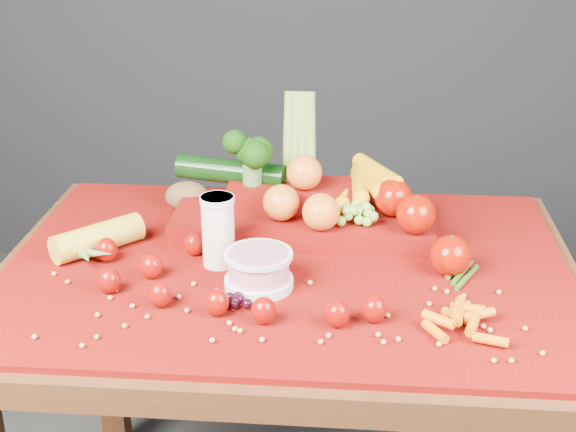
# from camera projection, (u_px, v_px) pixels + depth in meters

# --- Properties ---
(table) EXTENTS (1.10, 0.80, 0.75)m
(table) POSITION_uv_depth(u_px,v_px,m) (287.00, 312.00, 1.55)
(table) COLOR #341C0B
(table) RESTS_ON ground
(red_cloth) EXTENTS (1.05, 0.75, 0.01)m
(red_cloth) POSITION_uv_depth(u_px,v_px,m) (287.00, 266.00, 1.51)
(red_cloth) COLOR #6B0E03
(red_cloth) RESTS_ON table
(milk_glass) EXTENTS (0.06, 0.06, 0.14)m
(milk_glass) POSITION_uv_depth(u_px,v_px,m) (218.00, 228.00, 1.48)
(milk_glass) COLOR beige
(milk_glass) RESTS_ON red_cloth
(yogurt_bowl) EXTENTS (0.12, 0.12, 0.07)m
(yogurt_bowl) POSITION_uv_depth(u_px,v_px,m) (259.00, 269.00, 1.41)
(yogurt_bowl) COLOR silver
(yogurt_bowl) RESTS_ON red_cloth
(strawberry_scatter) EXTENTS (0.54, 0.28, 0.05)m
(strawberry_scatter) POSITION_uv_depth(u_px,v_px,m) (209.00, 283.00, 1.38)
(strawberry_scatter) COLOR #8D0800
(strawberry_scatter) RESTS_ON red_cloth
(dark_grape_cluster) EXTENTS (0.06, 0.05, 0.03)m
(dark_grape_cluster) POSITION_uv_depth(u_px,v_px,m) (236.00, 300.00, 1.35)
(dark_grape_cluster) COLOR black
(dark_grape_cluster) RESTS_ON red_cloth
(soybean_scatter) EXTENTS (0.84, 0.24, 0.01)m
(soybean_scatter) POSITION_uv_depth(u_px,v_px,m) (277.00, 315.00, 1.33)
(soybean_scatter) COLOR #AE8B4A
(soybean_scatter) RESTS_ON red_cloth
(corn_ear) EXTENTS (0.25, 0.26, 0.06)m
(corn_ear) POSITION_uv_depth(u_px,v_px,m) (89.00, 248.00, 1.52)
(corn_ear) COLOR gold
(corn_ear) RESTS_ON red_cloth
(potato) EXTENTS (0.10, 0.07, 0.07)m
(potato) POSITION_uv_depth(u_px,v_px,m) (188.00, 196.00, 1.73)
(potato) COLOR #4F381D
(potato) RESTS_ON red_cloth
(baby_carrot_pile) EXTENTS (0.17, 0.17, 0.03)m
(baby_carrot_pile) POSITION_uv_depth(u_px,v_px,m) (460.00, 320.00, 1.29)
(baby_carrot_pile) COLOR orange
(baby_carrot_pile) RESTS_ON red_cloth
(green_bean_pile) EXTENTS (0.14, 0.12, 0.01)m
(green_bean_pile) POSITION_uv_depth(u_px,v_px,m) (458.00, 269.00, 1.48)
(green_bean_pile) COLOR #295D15
(green_bean_pile) RESTS_ON red_cloth
(produce_mound) EXTENTS (0.60, 0.36, 0.27)m
(produce_mound) POSITION_uv_depth(u_px,v_px,m) (313.00, 203.00, 1.63)
(produce_mound) COLOR #6B0E03
(produce_mound) RESTS_ON red_cloth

